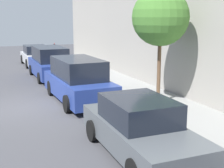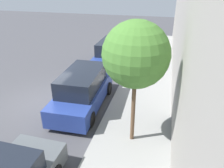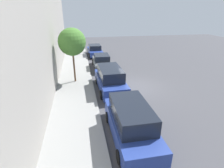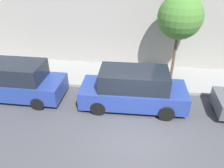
{
  "view_description": "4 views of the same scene",
  "coord_description": "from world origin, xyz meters",
  "px_view_note": "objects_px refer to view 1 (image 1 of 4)",
  "views": [
    {
      "loc": [
        -1.65,
        -12.75,
        3.62
      ],
      "look_at": [
        3.15,
        -1.4,
        1.0
      ],
      "focal_mm": 50.0,
      "sensor_mm": 36.0,
      "label": 1
    },
    {
      "loc": [
        5.94,
        -8.76,
        5.93
      ],
      "look_at": [
        3.48,
        1.01,
        1.0
      ],
      "focal_mm": 35.0,
      "sensor_mm": 36.0,
      "label": 2
    },
    {
      "loc": [
        4.46,
        13.08,
        6.09
      ],
      "look_at": [
        2.26,
        1.34,
        1.0
      ],
      "focal_mm": 28.0,
      "sensor_mm": 36.0,
      "label": 3
    },
    {
      "loc": [
        -6.49,
        0.03,
        6.3
      ],
      "look_at": [
        2.41,
        1.22,
        1.0
      ],
      "focal_mm": 35.0,
      "sensor_mm": 36.0,
      "label": 4
    }
  ],
  "objects_px": {
    "parked_sedan_second": "(140,129)",
    "parking_meter_far": "(55,50)",
    "parked_minivan_third": "(78,81)",
    "parked_minivan_fourth": "(50,63)",
    "parked_sedan_fifth": "(36,56)",
    "street_tree": "(161,18)"
  },
  "relations": [
    {
      "from": "parked_minivan_fourth",
      "to": "parking_meter_far",
      "type": "distance_m",
      "value": 6.75
    },
    {
      "from": "parked_minivan_third",
      "to": "street_tree",
      "type": "bearing_deg",
      "value": -36.4
    },
    {
      "from": "parked_minivan_fourth",
      "to": "parking_meter_far",
      "type": "relative_size",
      "value": 3.39
    },
    {
      "from": "parked_minivan_third",
      "to": "street_tree",
      "type": "relative_size",
      "value": 1.07
    },
    {
      "from": "parked_sedan_fifth",
      "to": "parked_minivan_third",
      "type": "bearing_deg",
      "value": -90.46
    },
    {
      "from": "parked_minivan_third",
      "to": "street_tree",
      "type": "xyz_separation_m",
      "value": [
        2.83,
        -2.09,
        2.71
      ]
    },
    {
      "from": "parked_minivan_fourth",
      "to": "parking_meter_far",
      "type": "xyz_separation_m",
      "value": [
        1.75,
        6.51,
        0.11
      ]
    },
    {
      "from": "parking_meter_far",
      "to": "street_tree",
      "type": "height_order",
      "value": "street_tree"
    },
    {
      "from": "parked_minivan_fourth",
      "to": "parked_sedan_fifth",
      "type": "bearing_deg",
      "value": 89.07
    },
    {
      "from": "parked_minivan_third",
      "to": "parked_minivan_fourth",
      "type": "xyz_separation_m",
      "value": [
        0.0,
        5.91,
        0.0
      ]
    },
    {
      "from": "parked_sedan_second",
      "to": "street_tree",
      "type": "height_order",
      "value": "street_tree"
    },
    {
      "from": "parked_minivan_third",
      "to": "parking_meter_far",
      "type": "bearing_deg",
      "value": 81.96
    },
    {
      "from": "parked_minivan_third",
      "to": "parked_minivan_fourth",
      "type": "bearing_deg",
      "value": 89.99
    },
    {
      "from": "parked_sedan_second",
      "to": "parked_minivan_fourth",
      "type": "bearing_deg",
      "value": 89.55
    },
    {
      "from": "parked_sedan_fifth",
      "to": "parking_meter_far",
      "type": "bearing_deg",
      "value": 25.48
    },
    {
      "from": "parking_meter_far",
      "to": "parked_minivan_fourth",
      "type": "bearing_deg",
      "value": -105.06
    },
    {
      "from": "parked_minivan_third",
      "to": "parking_meter_far",
      "type": "xyz_separation_m",
      "value": [
        1.75,
        12.42,
        0.12
      ]
    },
    {
      "from": "parked_sedan_second",
      "to": "parking_meter_far",
      "type": "distance_m",
      "value": 18.48
    },
    {
      "from": "parked_sedan_second",
      "to": "parked_minivan_third",
      "type": "xyz_separation_m",
      "value": [
        0.09,
        5.96,
        0.2
      ]
    },
    {
      "from": "parked_sedan_fifth",
      "to": "parking_meter_far",
      "type": "relative_size",
      "value": 3.12
    },
    {
      "from": "parked_sedan_second",
      "to": "parking_meter_far",
      "type": "relative_size",
      "value": 3.14
    },
    {
      "from": "parked_sedan_second",
      "to": "parked_sedan_fifth",
      "type": "distance_m",
      "value": 17.6
    }
  ]
}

